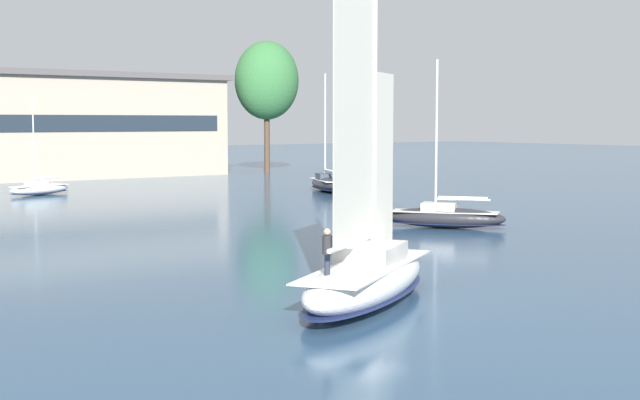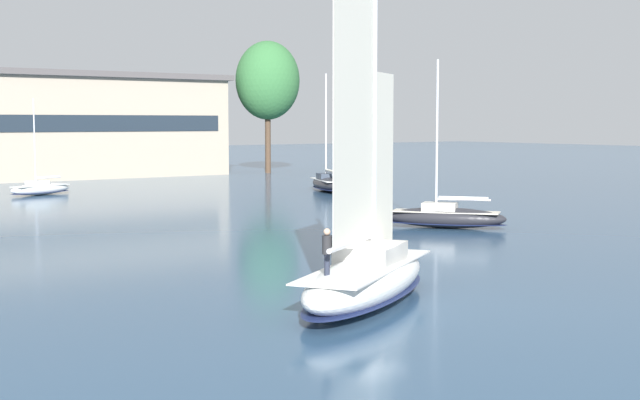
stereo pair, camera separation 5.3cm
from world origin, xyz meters
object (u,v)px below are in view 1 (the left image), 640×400
(sailboat_moored_near_marina, at_px, (327,183))
(sailboat_moored_mid_channel, at_px, (445,217))
(sailboat_moored_far_slip, at_px, (39,188))
(sailboat_main, at_px, (367,273))
(tree_shore_right, at_px, (267,81))

(sailboat_moored_near_marina, height_order, sailboat_moored_mid_channel, sailboat_moored_near_marina)
(sailboat_moored_mid_channel, distance_m, sailboat_moored_far_slip, 42.94)
(sailboat_moored_mid_channel, bearing_deg, sailboat_main, -140.39)
(tree_shore_right, relative_size, sailboat_moored_near_marina, 1.51)
(sailboat_main, distance_m, sailboat_moored_near_marina, 54.43)
(tree_shore_right, bearing_deg, sailboat_moored_mid_channel, -111.89)
(sailboat_main, xyz_separation_m, sailboat_moored_far_slip, (6.29, 56.80, -0.54))
(sailboat_main, height_order, sailboat_moored_mid_channel, sailboat_main)
(sailboat_moored_near_marina, relative_size, sailboat_moored_mid_channel, 1.07)
(sailboat_moored_far_slip, bearing_deg, tree_shore_right, 26.20)
(tree_shore_right, height_order, sailboat_main, tree_shore_right)
(sailboat_moored_mid_channel, relative_size, sailboat_moored_far_slip, 1.20)
(sailboat_moored_near_marina, bearing_deg, sailboat_moored_far_slip, 154.04)
(tree_shore_right, xyz_separation_m, sailboat_moored_far_slip, (-36.51, -17.97, -11.63))
(tree_shore_right, distance_m, sailboat_main, 86.86)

